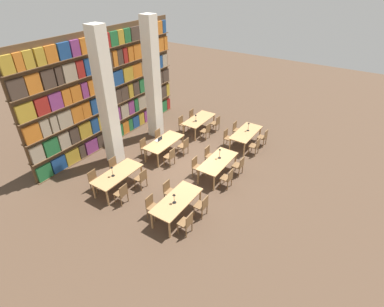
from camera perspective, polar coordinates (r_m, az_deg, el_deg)
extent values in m
plane|color=#4C3828|center=(13.79, -0.50, -2.25)|extent=(40.00, 40.00, 0.00)
cube|color=brown|center=(15.33, -15.54, 11.84)|extent=(9.34, 0.06, 5.50)
cube|color=brown|center=(16.44, -14.17, 2.92)|extent=(9.34, 0.35, 0.03)
cube|color=#236B38|center=(14.22, -26.39, -3.17)|extent=(0.65, 0.20, 0.67)
cube|color=navy|center=(14.50, -24.09, -1.83)|extent=(0.67, 0.20, 0.67)
cube|color=#B7932D|center=(14.81, -21.89, -0.53)|extent=(0.69, 0.20, 0.67)
cube|color=#47382D|center=(15.06, -20.29, 0.42)|extent=(0.30, 0.20, 0.67)
cube|color=#84387A|center=(15.34, -18.68, 1.36)|extent=(0.68, 0.20, 0.67)
cube|color=#47382D|center=(15.66, -17.01, 2.34)|extent=(0.47, 0.20, 0.67)
cube|color=navy|center=(15.97, -15.50, 3.23)|extent=(0.61, 0.20, 0.67)
cube|color=#236B38|center=(16.34, -13.88, 4.18)|extent=(0.53, 0.20, 0.67)
cube|color=orange|center=(16.65, -12.64, 4.90)|extent=(0.42, 0.20, 0.67)
cube|color=#236B38|center=(16.88, -11.75, 5.41)|extent=(0.28, 0.20, 0.67)
cube|color=navy|center=(17.14, -10.79, 5.96)|extent=(0.47, 0.20, 0.67)
cube|color=#B7932D|center=(17.44, -9.75, 6.56)|extent=(0.39, 0.20, 0.67)
cube|color=#84387A|center=(17.77, -8.70, 7.16)|extent=(0.47, 0.20, 0.67)
cube|color=#84387A|center=(18.08, -7.74, 7.70)|extent=(0.37, 0.20, 0.67)
cube|color=#236B38|center=(18.46, -6.63, 8.32)|extent=(0.67, 0.20, 0.67)
cube|color=#236B38|center=(18.90, -5.46, 8.97)|extent=(0.47, 0.20, 0.67)
cube|color=maroon|center=(19.20, -4.68, 9.40)|extent=(0.29, 0.20, 0.67)
cube|color=brown|center=(16.02, -14.60, 5.77)|extent=(9.34, 0.35, 0.03)
cube|color=tan|center=(13.73, -27.50, -0.05)|extent=(0.55, 0.20, 0.73)
cube|color=#236B38|center=(13.99, -25.29, 1.17)|extent=(0.64, 0.20, 0.73)
cube|color=tan|center=(14.26, -23.25, 2.31)|extent=(0.51, 0.20, 0.73)
cube|color=#47382D|center=(14.51, -21.59, 3.22)|extent=(0.44, 0.20, 0.73)
cube|color=#B7932D|center=(14.81, -19.79, 4.21)|extent=(0.64, 0.20, 0.73)
cube|color=navy|center=(15.11, -18.15, 5.11)|extent=(0.40, 0.20, 0.73)
cube|color=#B7932D|center=(15.36, -16.93, 5.77)|extent=(0.43, 0.20, 0.73)
cube|color=orange|center=(15.67, -15.46, 6.56)|extent=(0.59, 0.20, 0.73)
cube|color=#84387A|center=(15.97, -14.16, 7.25)|extent=(0.37, 0.20, 0.73)
cube|color=tan|center=(16.29, -12.84, 7.95)|extent=(0.53, 0.20, 0.73)
cube|color=#84387A|center=(16.61, -11.63, 8.59)|extent=(0.40, 0.20, 0.73)
cube|color=#236B38|center=(16.87, -10.71, 9.07)|extent=(0.26, 0.20, 0.73)
cube|color=tan|center=(17.17, -9.68, 9.60)|extent=(0.57, 0.20, 0.73)
cube|color=tan|center=(17.57, -8.39, 10.26)|extent=(0.56, 0.20, 0.73)
cube|color=#236B38|center=(17.90, -7.40, 10.76)|extent=(0.31, 0.20, 0.73)
cube|color=orange|center=(18.15, -6.68, 11.12)|extent=(0.31, 0.20, 0.73)
cube|color=#47382D|center=(18.52, -5.68, 11.62)|extent=(0.57, 0.20, 0.73)
cube|color=#B7932D|center=(18.85, -4.80, 12.05)|extent=(0.28, 0.20, 0.73)
cube|color=brown|center=(15.65, -15.06, 8.77)|extent=(9.34, 0.35, 0.03)
cube|color=orange|center=(13.34, -28.26, 3.38)|extent=(0.67, 0.20, 0.72)
cube|color=tan|center=(13.57, -26.30, 4.40)|extent=(0.38, 0.20, 0.72)
cube|color=tan|center=(13.75, -24.90, 5.13)|extent=(0.30, 0.20, 0.72)
cube|color=tan|center=(14.00, -23.16, 6.02)|extent=(0.65, 0.20, 0.72)
cube|color=orange|center=(14.31, -21.15, 7.04)|extent=(0.56, 0.20, 0.72)
cube|color=orange|center=(14.58, -19.60, 7.83)|extent=(0.42, 0.20, 0.72)
cube|color=navy|center=(14.91, -17.88, 8.68)|extent=(0.62, 0.20, 0.72)
cube|color=orange|center=(15.26, -16.17, 9.52)|extent=(0.49, 0.20, 0.72)
cube|color=#47382D|center=(15.66, -14.42, 10.37)|extent=(0.68, 0.20, 0.72)
cube|color=#47382D|center=(16.04, -12.87, 11.11)|extent=(0.48, 0.20, 0.72)
cube|color=#B7932D|center=(16.34, -11.74, 11.64)|extent=(0.30, 0.20, 0.72)
cube|color=#47382D|center=(16.62, -10.73, 12.11)|extent=(0.43, 0.20, 0.72)
cube|color=#236B38|center=(16.95, -9.59, 12.63)|extent=(0.44, 0.20, 0.72)
cube|color=maroon|center=(17.24, -8.67, 13.05)|extent=(0.33, 0.20, 0.72)
cube|color=maroon|center=(17.55, -7.72, 13.48)|extent=(0.48, 0.20, 0.72)
cube|color=#47382D|center=(17.97, -6.49, 14.02)|extent=(0.63, 0.20, 0.72)
cube|color=#47382D|center=(18.45, -5.20, 14.58)|extent=(0.55, 0.20, 0.72)
cube|color=brown|center=(15.32, -15.55, 11.90)|extent=(9.34, 0.35, 0.03)
cube|color=#B7932D|center=(12.99, -29.23, 6.87)|extent=(0.69, 0.20, 0.69)
cube|color=maroon|center=(13.28, -26.75, 8.07)|extent=(0.55, 0.20, 0.69)
cube|color=#84387A|center=(13.56, -24.65, 9.07)|extent=(0.57, 0.20, 0.69)
cube|color=orange|center=(13.82, -22.92, 9.89)|extent=(0.39, 0.20, 0.69)
cube|color=orange|center=(14.07, -21.36, 10.61)|extent=(0.50, 0.20, 0.69)
cube|color=#84387A|center=(14.33, -19.89, 11.28)|extent=(0.31, 0.20, 0.69)
cube|color=orange|center=(14.60, -18.42, 11.94)|extent=(0.54, 0.20, 0.69)
cube|color=tan|center=(14.88, -17.06, 12.54)|extent=(0.34, 0.20, 0.69)
cube|color=navy|center=(15.16, -15.76, 13.10)|extent=(0.50, 0.20, 0.69)
cube|color=navy|center=(15.55, -14.07, 13.83)|extent=(0.64, 0.20, 0.69)
cube|color=#B7932D|center=(16.02, -12.21, 14.60)|extent=(0.66, 0.20, 0.69)
cube|color=orange|center=(16.48, -10.56, 15.27)|extent=(0.64, 0.20, 0.69)
cube|color=tan|center=(16.83, -9.37, 15.74)|extent=(0.29, 0.20, 0.69)
cube|color=orange|center=(17.15, -8.36, 16.14)|extent=(0.45, 0.20, 0.69)
cube|color=tan|center=(17.50, -7.28, 16.56)|extent=(0.38, 0.20, 0.69)
cube|color=navy|center=(17.84, -6.33, 16.92)|extent=(0.43, 0.20, 0.69)
cube|color=tan|center=(18.17, -5.41, 17.26)|extent=(0.40, 0.20, 0.69)
cube|color=brown|center=(15.04, -16.07, 15.15)|extent=(9.34, 0.35, 0.03)
cube|color=#47382D|center=(12.66, -30.48, 10.57)|extent=(0.63, 0.20, 0.72)
cube|color=orange|center=(12.94, -28.08, 11.65)|extent=(0.58, 0.20, 0.72)
cube|color=#47382D|center=(13.23, -25.81, 12.64)|extent=(0.54, 0.20, 0.72)
cube|color=#47382D|center=(13.47, -24.13, 13.35)|extent=(0.28, 0.20, 0.72)
cube|color=tan|center=(13.75, -22.38, 14.08)|extent=(0.61, 0.20, 0.72)
cube|color=maroon|center=(14.04, -20.65, 14.78)|extent=(0.36, 0.20, 0.72)
cube|color=navy|center=(14.26, -19.44, 15.26)|extent=(0.29, 0.20, 0.72)
cube|color=tan|center=(14.56, -17.90, 15.86)|extent=(0.59, 0.20, 0.72)
cube|color=#47382D|center=(14.95, -16.04, 16.57)|extent=(0.62, 0.20, 0.72)
cube|color=orange|center=(15.28, -14.59, 17.10)|extent=(0.26, 0.20, 0.72)
cube|color=#47382D|center=(15.49, -13.70, 17.43)|extent=(0.33, 0.20, 0.72)
cube|color=maroon|center=(15.74, -12.74, 17.77)|extent=(0.26, 0.20, 0.72)
cube|color=orange|center=(15.99, -11.77, 18.11)|extent=(0.35, 0.20, 0.72)
cube|color=orange|center=(16.37, -10.43, 18.57)|extent=(0.62, 0.20, 0.72)
cube|color=maroon|center=(16.72, -9.24, 18.96)|extent=(0.32, 0.20, 0.72)
cube|color=maroon|center=(16.97, -8.45, 19.22)|extent=(0.30, 0.20, 0.72)
cube|color=#B7932D|center=(17.26, -7.55, 19.51)|extent=(0.43, 0.20, 0.72)
cube|color=orange|center=(17.68, -6.32, 19.90)|extent=(0.64, 0.20, 0.72)
cube|color=orange|center=(18.08, -5.22, 20.23)|extent=(0.28, 0.20, 0.72)
cube|color=brown|center=(14.81, -16.63, 18.52)|extent=(9.34, 0.35, 0.03)
cube|color=#B7932D|center=(12.39, -31.96, 14.14)|extent=(0.46, 0.20, 0.65)
cube|color=orange|center=(12.57, -30.27, 14.84)|extent=(0.31, 0.20, 0.65)
cube|color=#B7932D|center=(12.74, -28.83, 15.42)|extent=(0.37, 0.20, 0.65)
cube|color=#B7932D|center=(12.96, -27.11, 16.10)|extent=(0.38, 0.20, 0.65)
cube|color=orange|center=(13.20, -25.38, 16.76)|extent=(0.49, 0.20, 0.65)
cube|color=navy|center=(13.50, -23.33, 17.53)|extent=(0.53, 0.20, 0.65)
cube|color=#84387A|center=(13.80, -21.50, 18.18)|extent=(0.41, 0.20, 0.65)
cube|color=orange|center=(14.14, -19.65, 18.82)|extent=(0.61, 0.20, 0.65)
cube|color=#47382D|center=(14.46, -17.97, 19.39)|extent=(0.41, 0.20, 0.65)
cube|color=maroon|center=(14.79, -16.38, 19.90)|extent=(0.56, 0.20, 0.65)
cube|color=#236B38|center=(15.14, -14.83, 20.39)|extent=(0.47, 0.20, 0.65)
cube|color=#B7932D|center=(15.44, -13.57, 20.77)|extent=(0.37, 0.20, 0.65)
cube|color=#236B38|center=(15.74, -12.41, 21.11)|extent=(0.41, 0.20, 0.65)
cube|color=#47382D|center=(16.17, -10.82, 21.57)|extent=(0.69, 0.20, 0.65)
cube|color=#B7932D|center=(16.61, -9.30, 21.98)|extent=(0.39, 0.20, 0.65)
cube|color=navy|center=(16.91, -8.33, 22.24)|extent=(0.32, 0.20, 0.65)
cube|color=orange|center=(17.20, -7.43, 22.47)|extent=(0.38, 0.20, 0.65)
cube|color=orange|center=(17.54, -6.42, 22.73)|extent=(0.47, 0.20, 0.65)
cube|color=navy|center=(17.85, -5.54, 22.94)|extent=(0.27, 0.20, 0.65)
cube|color=silver|center=(13.26, -15.96, 9.72)|extent=(0.59, 0.59, 6.00)
cube|color=silver|center=(15.25, -7.54, 13.64)|extent=(0.59, 0.59, 6.00)
cube|color=tan|center=(10.77, -2.90, -8.90)|extent=(2.11, 0.92, 0.04)
cylinder|color=tan|center=(10.32, -4.32, -14.25)|extent=(0.07, 0.07, 0.73)
cylinder|color=tan|center=(11.47, 1.57, -8.34)|extent=(0.07, 0.07, 0.73)
cylinder|color=tan|center=(10.67, -7.66, -12.54)|extent=(0.07, 0.07, 0.73)
cylinder|color=tan|center=(11.79, -1.59, -7.02)|extent=(0.07, 0.07, 0.73)
cylinder|color=brown|center=(10.53, -2.71, -14.14)|extent=(0.04, 0.04, 0.42)
cylinder|color=brown|center=(10.73, -1.57, -12.98)|extent=(0.04, 0.04, 0.42)
cylinder|color=brown|center=(10.40, -1.13, -14.90)|extent=(0.04, 0.04, 0.42)
cylinder|color=brown|center=(10.60, -0.01, -13.70)|extent=(0.04, 0.04, 0.42)
cube|color=brown|center=(10.40, -1.37, -13.04)|extent=(0.42, 0.40, 0.04)
cube|color=brown|center=(10.16, -0.50, -12.54)|extent=(0.40, 0.03, 0.42)
cylinder|color=brown|center=(11.18, -5.96, -10.88)|extent=(0.04, 0.04, 0.42)
cylinder|color=brown|center=(10.99, -7.14, -11.93)|extent=(0.04, 0.04, 0.42)
cylinder|color=brown|center=(11.35, -7.32, -10.20)|extent=(0.04, 0.04, 0.42)
cylinder|color=brown|center=(11.16, -8.52, -11.23)|extent=(0.04, 0.04, 0.42)
cube|color=brown|center=(11.01, -7.32, -10.18)|extent=(0.42, 0.40, 0.04)
cube|color=brown|center=(10.95, -8.16, -8.92)|extent=(0.40, 0.03, 0.42)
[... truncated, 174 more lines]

